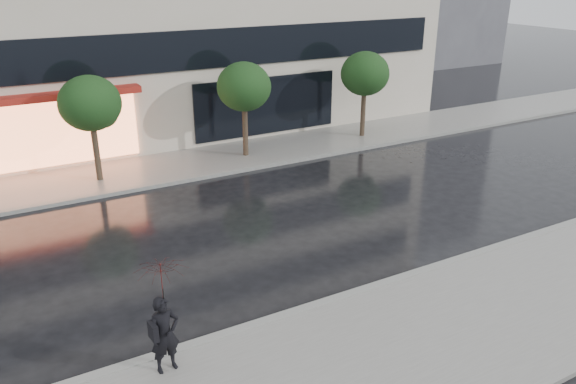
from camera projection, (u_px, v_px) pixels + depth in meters
ground at (306, 285)px, 14.21m from camera, size 120.00×120.00×0.00m
sidewalk_near at (387, 356)px, 11.56m from camera, size 60.00×4.50×0.12m
sidewalk_far at (176, 166)px, 22.49m from camera, size 60.00×3.50×0.12m
curb_near at (328, 302)px, 13.38m from camera, size 60.00×0.25×0.14m
curb_far at (191, 179)px, 21.07m from camera, size 60.00×0.25×0.14m
tree_mid_west at (92, 105)px, 19.92m from camera, size 2.20×2.20×3.99m
tree_mid_east at (245, 88)px, 22.62m from camera, size 2.20×2.20×3.99m
tree_far_east at (366, 75)px, 25.32m from camera, size 2.20×2.20×3.99m
pedestrian_with_umbrella at (163, 299)px, 10.53m from camera, size 1.10×1.12×2.38m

